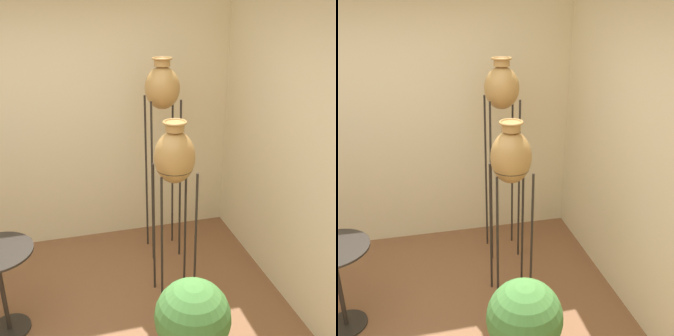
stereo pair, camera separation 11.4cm
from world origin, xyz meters
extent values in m
cube|color=beige|center=(0.00, 1.91, 1.35)|extent=(7.75, 0.06, 2.70)
cube|color=beige|center=(1.91, 0.00, 1.35)|extent=(0.06, 7.75, 2.70)
cylinder|color=#28231E|center=(0.88, 1.24, 0.82)|extent=(0.02, 0.02, 1.65)
cylinder|color=#28231E|center=(1.16, 1.24, 0.82)|extent=(0.02, 0.02, 1.65)
cylinder|color=#28231E|center=(0.88, 1.52, 0.82)|extent=(0.02, 0.02, 1.65)
cylinder|color=#28231E|center=(1.16, 1.52, 0.82)|extent=(0.02, 0.02, 1.65)
torus|color=#28231E|center=(1.02, 1.38, 1.65)|extent=(0.28, 0.28, 0.02)
ellipsoid|color=#B28447|center=(1.02, 1.38, 1.73)|extent=(0.32, 0.32, 0.39)
cylinder|color=#B28447|center=(1.02, 1.38, 1.96)|extent=(0.15, 0.15, 0.07)
torus|color=#B28447|center=(1.02, 1.38, 2.00)|extent=(0.19, 0.19, 0.02)
cylinder|color=#28231E|center=(0.79, 0.50, 0.62)|extent=(0.02, 0.02, 1.23)
cylinder|color=#28231E|center=(1.08, 0.50, 0.62)|extent=(0.02, 0.02, 1.23)
cylinder|color=#28231E|center=(0.79, 0.79, 0.62)|extent=(0.02, 0.02, 1.23)
cylinder|color=#28231E|center=(1.08, 0.79, 0.62)|extent=(0.02, 0.02, 1.23)
torus|color=#28231E|center=(0.93, 0.65, 1.23)|extent=(0.29, 0.29, 0.02)
ellipsoid|color=#B28447|center=(0.93, 0.65, 1.33)|extent=(0.33, 0.33, 0.43)
cylinder|color=#B28447|center=(0.93, 0.65, 1.58)|extent=(0.15, 0.15, 0.07)
torus|color=#B28447|center=(0.93, 0.65, 1.61)|extent=(0.19, 0.19, 0.02)
cylinder|color=#28231E|center=(-0.46, 0.59, 0.01)|extent=(0.33, 0.33, 0.01)
cylinder|color=#28231E|center=(-0.46, 0.59, 0.37)|extent=(0.04, 0.04, 0.71)
sphere|color=#47843D|center=(0.84, -0.15, 0.48)|extent=(0.52, 0.52, 0.52)
camera|label=1|loc=(0.14, -2.12, 2.40)|focal=42.00mm
camera|label=2|loc=(0.25, -2.14, 2.40)|focal=42.00mm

